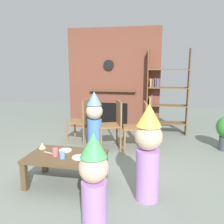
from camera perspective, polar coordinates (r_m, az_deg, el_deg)
The scene contains 18 objects.
ground_plane at distance 3.47m, azimuth -3.87°, elevation -15.21°, with size 12.00×12.00×0.00m, color gray.
brick_fireplace_feature at distance 5.71m, azimuth 0.44°, elevation 7.74°, with size 2.20×0.28×2.40m.
bookshelf at distance 5.44m, azimuth 12.55°, elevation 4.04°, with size 0.90×0.28×1.90m.
coffee_table at distance 3.20m, azimuth -10.98°, elevation -11.21°, with size 1.00×0.64×0.40m.
paper_cup_near_left at distance 3.16m, azimuth -13.55°, elevation -9.42°, with size 0.07×0.07×0.10m, color #E5666B.
paper_cup_near_right at distance 3.06m, azimuth -11.95°, elevation -10.16°, with size 0.07×0.07×0.09m, color #669EE0.
paper_cup_center at distance 2.88m, azimuth -6.85°, elevation -11.32°, with size 0.08×0.08×0.10m, color #E5666B.
paper_cup_far_left at distance 3.17m, azimuth -4.83°, elevation -9.06°, with size 0.06×0.06×0.10m, color silver.
paper_plate_front at distance 3.06m, azimuth -7.89°, elevation -10.81°, with size 0.19×0.19×0.01m, color white.
paper_plate_rear at distance 3.32m, azimuth -11.23°, elevation -9.09°, with size 0.17×0.17×0.01m, color white.
birthday_cake_slice at distance 3.48m, azimuth -16.53°, elevation -7.81°, with size 0.10×0.10×0.08m, color #EAC68C.
table_fork at distance 3.30m, azimuth -15.15°, elevation -9.47°, with size 0.15×0.02×0.01m, color silver.
child_with_cone_hat at distance 2.21m, azimuth -4.38°, elevation -16.63°, with size 0.27×0.27×0.98m.
child_in_pink at distance 2.73m, azimuth 8.73°, elevation -9.19°, with size 0.31×0.31×1.13m.
child_by_the_chairs at distance 4.27m, azimuth -4.25°, elevation -1.88°, with size 0.30×0.30×1.09m.
dining_chair_left at distance 4.71m, azimuth -7.05°, elevation -1.51°, with size 0.44×0.44×0.90m.
dining_chair_middle at distance 4.41m, azimuth 0.52°, elevation -2.31°, with size 0.52×0.52×0.90m.
dining_chair_right at distance 4.28m, azimuth 6.72°, elevation -2.79°, with size 0.46×0.46×0.90m.
Camera 1 is at (0.84, -2.99, 1.55)m, focal length 37.76 mm.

